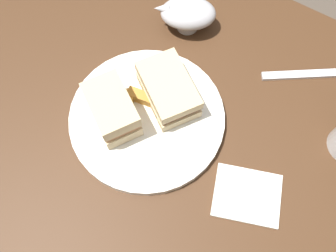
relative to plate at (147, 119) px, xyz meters
The scene contains 13 objects.
ground_plane 0.72m from the plate, ahead, with size 6.00×6.00×0.00m, color #4C4238.
dining_table 0.37m from the plate, ahead, with size 1.17×0.79×0.71m, color #422816.
plate is the anchor object (origin of this frame).
sandwich_half_left 0.07m from the plate, 77.06° to the left, with size 0.14×0.13×0.05m.
sandwich_half_right 0.07m from the plate, 145.14° to the right, with size 0.12×0.11×0.07m.
potato_wedge_front 0.07m from the plate, 107.17° to the left, with size 0.04×0.02×0.02m, color gold.
potato_wedge_middle 0.04m from the plate, 138.47° to the left, with size 0.05×0.02×0.02m, color #B77F33.
potato_wedge_back 0.05m from the plate, behind, with size 0.06×0.02×0.02m, color gold.
potato_wedge_left_edge 0.09m from the plate, behind, with size 0.05×0.02×0.02m, color #AD702D.
potato_wedge_right_edge 0.06m from the plate, behind, with size 0.04×0.02×0.02m, color #AD702D.
gravy_boat 0.23m from the plate, 101.87° to the left, with size 0.13×0.12×0.07m.
napkin 0.22m from the plate, ahead, with size 0.11×0.09×0.01m, color silver.
fork 0.32m from the plate, 49.03° to the left, with size 0.18×0.02×0.01m, color silver.
Camera 1 is at (0.08, -0.20, 1.30)m, focal length 37.94 mm.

